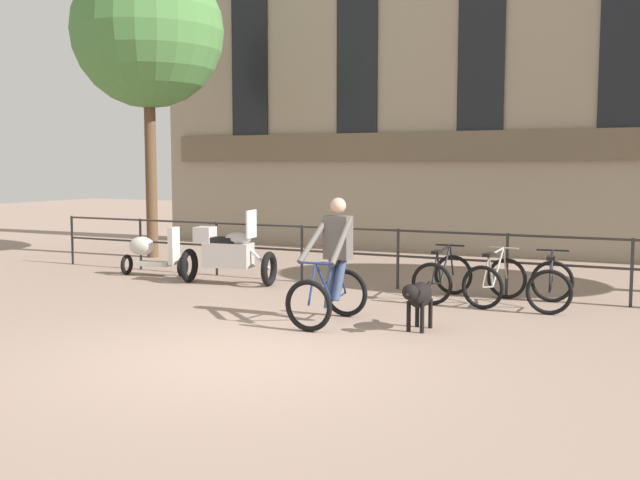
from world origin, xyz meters
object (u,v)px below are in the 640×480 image
Objects in this scene: dog at (418,296)px; parked_bicycle_mid_right at (551,285)px; cyclist_with_bike at (332,267)px; parked_bicycle_near_lamp at (443,277)px; parked_scooter at (152,252)px; parked_bicycle_mid_left at (495,281)px; parked_motorcycle at (227,253)px.

dog is 2.67m from parked_bicycle_mid_right.
cyclist_with_bike is 2.51m from parked_bicycle_near_lamp.
parked_bicycle_mid_right is at bearing 44.04° from cyclist_with_bike.
parked_bicycle_near_lamp is 1.67m from parked_bicycle_mid_right.
parked_bicycle_mid_right is at bearing -100.83° from parked_scooter.
parked_scooter is at bearing 7.18° from parked_bicycle_mid_left.
cyclist_with_bike reaches higher than parked_bicycle_mid_right.
parked_motorcycle is 1.56× the size of parked_bicycle_near_lamp.
parked_motorcycle is 4.79m from parked_bicycle_mid_left.
parked_bicycle_near_lamp is (3.95, 0.19, -0.20)m from parked_motorcycle.
parked_bicycle_near_lamp and parked_bicycle_mid_right have the same top height.
parked_bicycle_mid_left is 0.84m from parked_bicycle_mid_right.
cyclist_with_bike reaches higher than parked_bicycle_near_lamp.
dog is 0.78× the size of parked_bicycle_mid_right.
cyclist_with_bike is at bearing -125.92° from parked_scooter.
cyclist_with_bike is 1.43× the size of parked_bicycle_mid_left.
cyclist_with_bike is 3.45m from parked_bicycle_mid_right.
dog is 0.52× the size of parked_motorcycle.
parked_scooter is at bearing 156.28° from cyclist_with_bike.
dog is 0.78× the size of parked_bicycle_mid_left.
parked_motorcycle reaches higher than dog.
parked_bicycle_mid_left is 1.00× the size of parked_bicycle_mid_right.
parked_motorcycle is at bearing -107.12° from parked_scooter.
parked_bicycle_mid_left is 6.66m from parked_scooter.
parked_bicycle_near_lamp reaches higher than dog.
parked_motorcycle is at bearing 154.51° from dog.
cyclist_with_bike is 3.76m from parked_motorcycle.
parked_scooter is (-7.49, 0.02, 0.10)m from parked_bicycle_mid_right.
parked_bicycle_mid_right is 0.89× the size of parked_scooter.
parked_bicycle_mid_left is at bearing -100.85° from parked_scooter.
dog is at bearing 100.95° from parked_bicycle_near_lamp.
parked_bicycle_mid_right is (1.29, 2.34, -0.10)m from dog.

